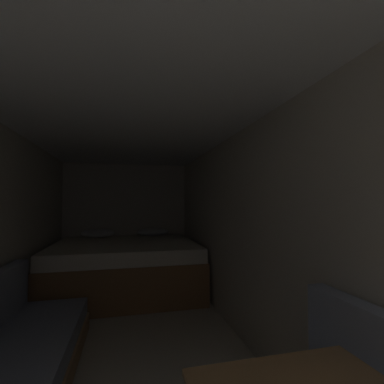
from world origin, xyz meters
The scene contains 5 objects.
ground_plane centered at (0.00, 2.09, 0.00)m, with size 7.57×7.57×0.00m, color beige.
wall_back centered at (0.00, 4.90, 1.06)m, with size 2.37×0.05×2.12m, color beige.
wall_right centered at (1.16, 2.09, 1.06)m, with size 0.05×5.57×2.12m, color beige.
ceiling_slab centered at (0.00, 2.09, 2.14)m, with size 2.37×5.57×0.05m, color white.
bed centered at (0.00, 3.92, 0.39)m, with size 2.15×1.84×0.91m.
Camera 1 is at (0.01, -0.44, 1.37)m, focal length 25.25 mm.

